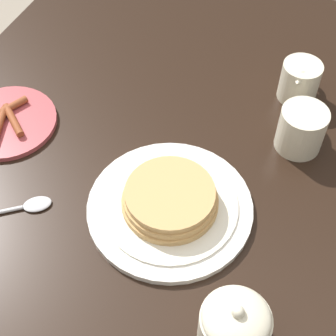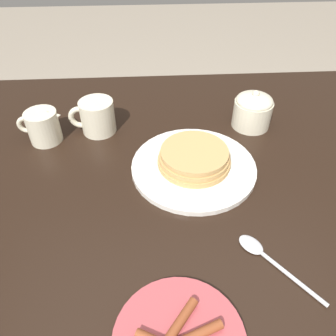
% 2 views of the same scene
% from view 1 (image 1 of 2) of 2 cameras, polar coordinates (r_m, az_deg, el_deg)
% --- Properties ---
extents(dining_table, '(1.50, 0.98, 0.74)m').
position_cam_1_polar(dining_table, '(0.93, -2.92, -9.72)').
color(dining_table, black).
rests_on(dining_table, ground_plane).
extents(pancake_plate, '(0.27, 0.27, 0.05)m').
position_cam_1_polar(pancake_plate, '(0.84, 0.22, -3.92)').
color(pancake_plate, white).
rests_on(pancake_plate, dining_table).
extents(side_plate_bacon, '(0.19, 0.19, 0.02)m').
position_cam_1_polar(side_plate_bacon, '(1.01, -17.43, 4.93)').
color(side_plate_bacon, '#B2474C').
rests_on(side_plate_bacon, dining_table).
extents(coffee_mug, '(0.11, 0.08, 0.08)m').
position_cam_1_polar(coffee_mug, '(0.94, 14.60, 4.34)').
color(coffee_mug, beige).
rests_on(coffee_mug, dining_table).
extents(creamer_pitcher, '(0.11, 0.08, 0.09)m').
position_cam_1_polar(creamer_pitcher, '(1.03, 14.38, 9.37)').
color(creamer_pitcher, beige).
rests_on(creamer_pitcher, dining_table).
extents(sugar_bowl, '(0.10, 0.10, 0.10)m').
position_cam_1_polar(sugar_bowl, '(0.72, 7.38, -16.94)').
color(sugar_bowl, beige).
rests_on(sugar_bowl, dining_table).
extents(spoon, '(0.12, 0.15, 0.01)m').
position_cam_1_polar(spoon, '(0.88, -16.04, -4.25)').
color(spoon, silver).
rests_on(spoon, dining_table).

